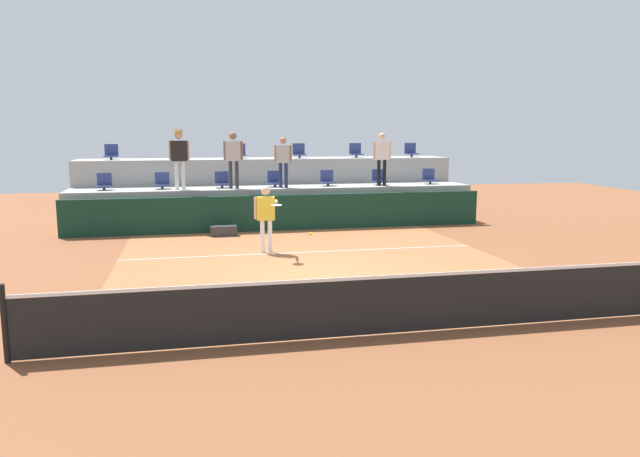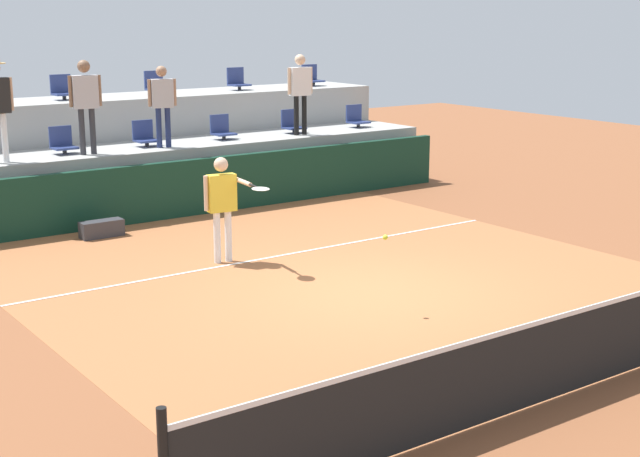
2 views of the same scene
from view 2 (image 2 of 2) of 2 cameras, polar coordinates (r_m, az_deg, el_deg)
ground_plane at (r=13.10m, az=3.18°, el=-3.95°), size 40.00×40.00×0.00m
court_inner_paint at (r=13.86m, az=0.59°, el=-2.95°), size 9.00×10.00×0.01m
court_service_line at (r=14.97m, az=-2.59°, el=-1.71°), size 9.00×0.06×0.00m
tennis_net at (r=10.31m, az=17.38°, el=-6.50°), size 10.48×0.08×1.07m
sponsor_backboard at (r=17.90m, az=-8.93°, el=2.42°), size 13.00×0.16×1.10m
seating_tier_lower at (r=19.04m, az=-10.72°, el=3.23°), size 13.00×1.80×1.25m
seating_tier_upper at (r=20.60m, az=-12.91°, el=5.07°), size 13.00×1.80×2.10m
stadium_chair_lower_mid_left at (r=18.19m, az=-15.72°, el=5.18°), size 0.44×0.40×0.52m
stadium_chair_lower_center at (r=18.84m, az=-10.85°, el=5.70°), size 0.44×0.40×0.52m
stadium_chair_lower_mid_right at (r=19.64m, az=-6.13°, el=6.17°), size 0.44×0.40×0.52m
stadium_chair_lower_right at (r=20.58m, az=-1.75°, el=6.56°), size 0.44×0.40×0.52m
stadium_chair_lower_far_right at (r=21.64m, az=2.27°, el=6.89°), size 0.44×0.40×0.52m
stadium_chair_upper_mid_left at (r=20.03m, az=-15.73°, el=8.33°), size 0.44×0.40×0.52m
stadium_chair_upper_mid_right at (r=20.86m, az=-10.19°, el=8.80°), size 0.44×0.40×0.52m
stadium_chair_upper_right at (r=21.84m, az=-5.16°, el=9.14°), size 0.44×0.40×0.52m
stadium_chair_upper_far_right at (r=23.00m, az=-0.53°, el=9.40°), size 0.44×0.40×0.52m
tennis_player at (r=14.42m, az=-6.05°, el=1.84°), size 0.59×1.23×1.69m
spectator_in_grey at (r=17.86m, az=-14.39°, el=7.91°), size 0.61×0.27×1.77m
spectator_in_white at (r=18.51m, az=-9.78°, el=7.94°), size 0.57×0.28×1.61m
spectator_leaning_on_rail at (r=20.16m, az=-1.24°, el=8.84°), size 0.61×0.26×1.75m
tennis_ball at (r=11.90m, az=4.08°, el=-0.55°), size 0.07×0.07×0.07m
equipment_bag at (r=16.64m, az=-13.43°, el=-0.02°), size 0.76×0.28×0.30m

